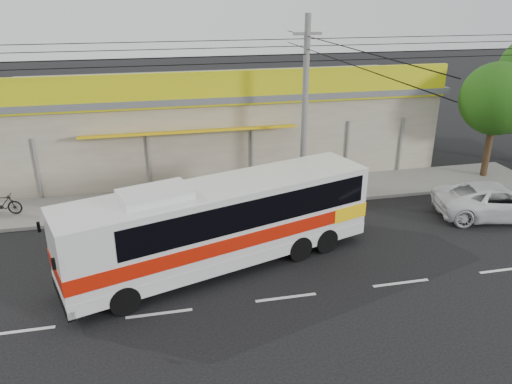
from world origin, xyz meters
The scene contains 9 objects.
ground centered at (0.00, 0.00, 0.00)m, with size 120.00×120.00×0.00m, color black.
sidewalk centered at (0.00, 6.00, 0.07)m, with size 30.00×3.20×0.15m, color slate.
lane_markings centered at (0.00, -2.50, 0.00)m, with size 50.00×0.12×0.01m, color silver, non-canonical shape.
storefront_building centered at (-0.01, 11.54, 2.30)m, with size 22.60×9.20×5.70m.
coach_bus centered at (-1.49, -0.03, 1.82)m, with size 11.21×5.63×3.40m.
motorbike_dark centered at (-10.26, 5.93, 0.63)m, with size 0.45×1.60×0.96m, color black.
white_car centered at (10.50, 1.51, 0.73)m, with size 2.42×5.24×1.46m, color silver.
utility_pole centered at (2.95, 5.40, 6.81)m, with size 34.00×14.00×8.25m.
tree_near centered at (13.12, 5.82, 4.02)m, with size 3.58×3.58×5.94m.
Camera 1 is at (-3.82, -15.48, 9.15)m, focal length 35.00 mm.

